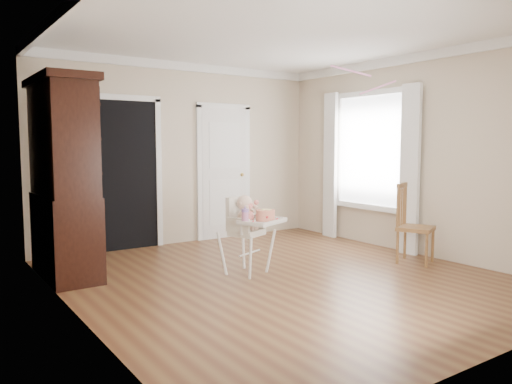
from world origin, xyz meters
TOP-DOWN VIEW (x-y plane):
  - floor at (0.00, 0.00)m, footprint 5.00×5.00m
  - ceiling at (0.00, 0.00)m, footprint 5.00×5.00m
  - wall_back at (0.00, 2.50)m, footprint 4.50×0.00m
  - wall_left at (-2.25, 0.00)m, footprint 0.00×5.00m
  - wall_right at (2.25, 0.00)m, footprint 0.00×5.00m
  - crown_molding at (0.00, 0.00)m, footprint 4.50×5.00m
  - doorway at (-0.90, 2.48)m, footprint 1.06×0.05m
  - closet_door at (0.70, 2.48)m, footprint 0.96×0.09m
  - window_right at (2.18, 0.80)m, footprint 0.13×1.84m
  - high_chair at (-0.24, 0.39)m, footprint 0.72×0.79m
  - baby at (-0.25, 0.41)m, footprint 0.31×0.23m
  - cake at (-0.12, 0.19)m, footprint 0.28×0.28m
  - sippy_cup at (-0.39, 0.20)m, footprint 0.08×0.08m
  - china_cabinet at (-1.99, 1.46)m, footprint 0.59×1.32m
  - dining_chair at (1.79, -0.34)m, footprint 0.54×0.54m
  - streamer at (1.03, 0.04)m, footprint 0.40×0.33m

SIDE VIEW (x-z plane):
  - floor at x=0.00m, z-range 0.00..0.00m
  - dining_chair at x=1.79m, z-range -0.03..0.97m
  - high_chair at x=-0.24m, z-range 0.11..1.02m
  - cake at x=-0.12m, z-range 0.63..0.76m
  - baby at x=-0.25m, z-range 0.49..0.91m
  - sippy_cup at x=-0.39m, z-range 0.62..0.82m
  - closet_door at x=0.70m, z-range -0.04..2.09m
  - doorway at x=-0.90m, z-range 0.00..2.22m
  - china_cabinet at x=-1.99m, z-range 0.00..2.23m
  - window_right at x=2.18m, z-range 0.14..2.44m
  - wall_back at x=0.00m, z-range -0.90..3.60m
  - wall_left at x=-2.25m, z-range -1.15..3.85m
  - wall_right at x=2.25m, z-range -1.15..3.85m
  - streamer at x=1.03m, z-range 2.30..2.45m
  - crown_molding at x=0.00m, z-range 2.58..2.70m
  - ceiling at x=0.00m, z-range 2.70..2.70m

